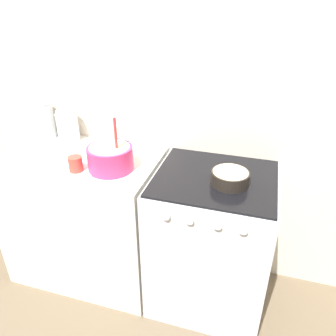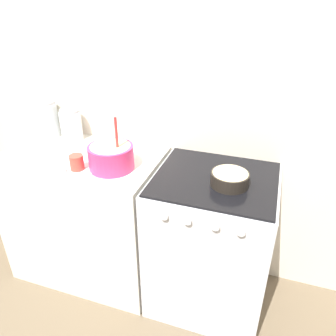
% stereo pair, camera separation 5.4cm
% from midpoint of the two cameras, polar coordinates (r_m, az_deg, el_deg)
% --- Properties ---
extents(ground_plane, '(12.00, 12.00, 0.00)m').
position_cam_midpoint_polar(ground_plane, '(2.28, -5.44, -24.37)').
color(ground_plane, brown).
extents(wall_back, '(4.97, 0.05, 2.40)m').
position_cam_midpoint_polar(wall_back, '(2.07, -0.36, 11.30)').
color(wall_back, beige).
rests_on(wall_back, ground_plane).
extents(countertop_cabinet, '(0.99, 0.61, 0.91)m').
position_cam_midpoint_polar(countertop_cabinet, '(2.33, -14.58, -8.19)').
color(countertop_cabinet, silver).
rests_on(countertop_cabinet, ground_plane).
extents(stove, '(0.69, 0.63, 0.91)m').
position_cam_midpoint_polar(stove, '(2.08, 6.63, -12.50)').
color(stove, silver).
rests_on(stove, ground_plane).
extents(mixing_bowl, '(0.26, 0.26, 0.31)m').
position_cam_midpoint_polar(mixing_bowl, '(1.87, -10.85, 1.98)').
color(mixing_bowl, '#E0336B').
rests_on(mixing_bowl, countertop_cabinet).
extents(baking_pan, '(0.20, 0.20, 0.07)m').
position_cam_midpoint_polar(baking_pan, '(1.74, 9.88, -1.63)').
color(baking_pan, black).
rests_on(baking_pan, stove).
extents(storage_jar_left, '(0.17, 0.17, 0.25)m').
position_cam_midpoint_polar(storage_jar_left, '(2.42, -21.67, 7.31)').
color(storage_jar_left, silver).
rests_on(storage_jar_left, countertop_cabinet).
extents(storage_jar_middle, '(0.14, 0.14, 0.21)m').
position_cam_midpoint_polar(storage_jar_middle, '(2.31, -17.68, 6.62)').
color(storage_jar_middle, silver).
rests_on(storage_jar_middle, countertop_cabinet).
extents(tin_can, '(0.08, 0.08, 0.09)m').
position_cam_midpoint_polar(tin_can, '(1.91, -16.58, 0.61)').
color(tin_can, '#CC3F33').
rests_on(tin_can, countertop_cabinet).
extents(recipe_page, '(0.24, 0.29, 0.01)m').
position_cam_midpoint_polar(recipe_page, '(1.95, -15.88, -0.01)').
color(recipe_page, white).
rests_on(recipe_page, countertop_cabinet).
extents(measuring_spoon, '(0.12, 0.04, 0.04)m').
position_cam_midpoint_polar(measuring_spoon, '(1.92, -18.95, -0.61)').
color(measuring_spoon, white).
rests_on(measuring_spoon, countertop_cabinet).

